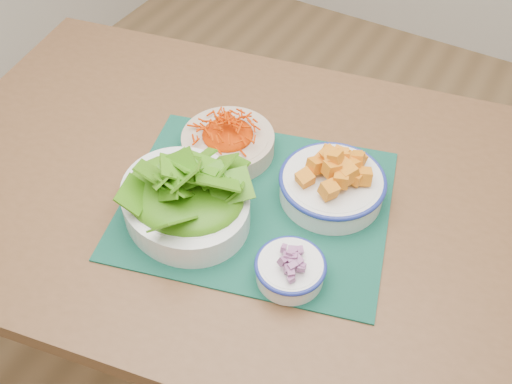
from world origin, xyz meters
TOP-DOWN VIEW (x-y plane):
  - table at (-0.25, 0.08)m, footprint 1.42×1.09m
  - placemat at (-0.18, 0.05)m, footprint 0.59×0.53m
  - carrot_bowl at (-0.30, 0.15)m, footprint 0.23×0.23m
  - squash_bowl at (-0.06, 0.14)m, footprint 0.24×0.24m
  - lettuce_bowl at (-0.28, -0.04)m, footprint 0.33×0.31m
  - onion_bowl at (-0.04, -0.06)m, footprint 0.12×0.12m

SIDE VIEW (x-z plane):
  - table at x=-0.25m, z-range 0.28..1.03m
  - placemat at x=-0.18m, z-range 0.75..0.75m
  - onion_bowl at x=-0.04m, z-range 0.75..0.81m
  - carrot_bowl at x=-0.30m, z-range 0.75..0.82m
  - squash_bowl at x=-0.06m, z-range 0.75..0.85m
  - lettuce_bowl at x=-0.28m, z-range 0.75..0.87m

